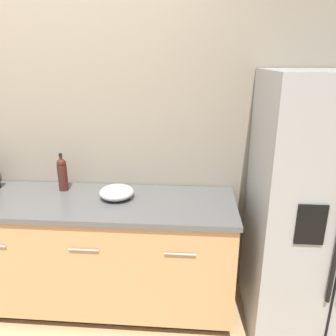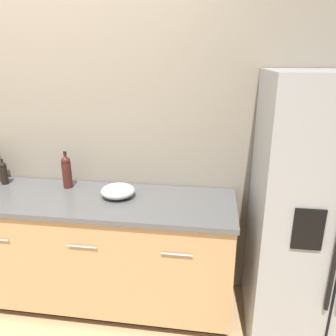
# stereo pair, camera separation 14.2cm
# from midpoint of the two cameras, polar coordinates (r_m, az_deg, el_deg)

# --- Properties ---
(wall_back) EXTENTS (10.00, 0.05, 2.60)m
(wall_back) POSITION_cam_midpoint_polar(r_m,az_deg,el_deg) (2.74, -16.92, 6.22)
(wall_back) COLOR gray
(wall_back) RESTS_ON ground_plane
(counter_unit) EXTENTS (2.60, 0.64, 0.90)m
(counter_unit) POSITION_cam_midpoint_polar(r_m,az_deg,el_deg) (2.72, -16.38, -13.10)
(counter_unit) COLOR black
(counter_unit) RESTS_ON ground_plane
(refrigerator) EXTENTS (0.85, 0.77, 1.79)m
(refrigerator) POSITION_cam_midpoint_polar(r_m,az_deg,el_deg) (2.37, 26.92, -7.40)
(refrigerator) COLOR gray
(refrigerator) RESTS_ON ground_plane
(wine_bottle) EXTENTS (0.07, 0.07, 0.29)m
(wine_bottle) POSITION_cam_midpoint_polar(r_m,az_deg,el_deg) (2.60, -15.75, -0.56)
(wine_bottle) COLOR #3D1914
(wine_bottle) RESTS_ON counter_unit
(oil_bottle) EXTENTS (0.06, 0.06, 0.21)m
(oil_bottle) POSITION_cam_midpoint_polar(r_m,az_deg,el_deg) (2.86, -25.46, -0.71)
(oil_bottle) COLOR black
(oil_bottle) RESTS_ON counter_unit
(mixing_bowl) EXTENTS (0.25, 0.25, 0.09)m
(mixing_bowl) POSITION_cam_midpoint_polar(r_m,az_deg,el_deg) (2.38, -7.03, -4.01)
(mixing_bowl) COLOR #A3A3A5
(mixing_bowl) RESTS_ON counter_unit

